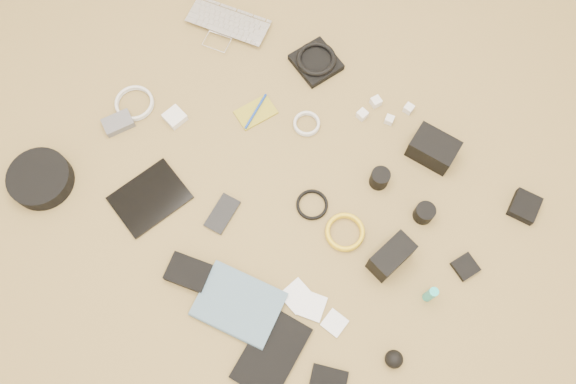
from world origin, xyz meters
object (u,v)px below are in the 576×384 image
Objects in this scene: dslr_camera at (433,149)px; phone at (222,214)px; paperback at (225,333)px; laptop at (223,32)px; headphone_case at (41,179)px; tablet at (150,198)px.

dslr_camera is 1.16× the size of phone.
laptop is at bearing 27.47° from paperback.
laptop is 0.82m from headphone_case.
dslr_camera reaches higher than headphone_case.
dslr_camera is 0.65× the size of tablet.
laptop and paperback have the same top height.
laptop is at bearing 120.79° from phone.
dslr_camera reaches higher than tablet.
headphone_case is at bearing -137.73° from tablet.
dslr_camera is 0.95m from tablet.
phone is at bearing -65.58° from laptop.
headphone_case is 0.82× the size of paperback.
phone is at bearing -130.35° from dslr_camera.
dslr_camera is 0.72× the size of headphone_case.
tablet is (-0.63, -0.70, -0.04)m from dslr_camera.
headphone_case reaches higher than tablet.
tablet is at bearing -164.02° from phone.
paperback is (0.47, -0.17, 0.01)m from tablet.
phone is 0.61m from headphone_case.
laptop is 1.47× the size of headphone_case.
tablet is at bearing -137.80° from dslr_camera.
laptop is 0.70m from phone.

